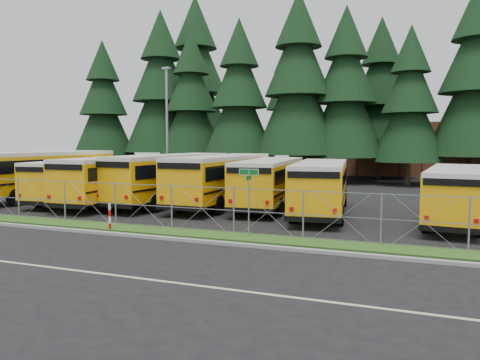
% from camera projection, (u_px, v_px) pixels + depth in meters
% --- Properties ---
extents(ground, '(120.00, 120.00, 0.00)m').
position_uv_depth(ground, '(202.00, 227.00, 21.52)').
color(ground, black).
rests_on(ground, ground).
extents(curb, '(50.00, 0.25, 0.12)m').
position_uv_depth(curb, '(168.00, 238.00, 18.64)').
color(curb, gray).
rests_on(curb, ground).
extents(grass_verge, '(50.00, 1.40, 0.06)m').
position_uv_depth(grass_verge, '(184.00, 233.00, 19.94)').
color(grass_verge, '#274D16').
rests_on(grass_verge, ground).
extents(road_lane_line, '(50.00, 0.12, 0.01)m').
position_uv_depth(road_lane_line, '(86.00, 272.00, 14.09)').
color(road_lane_line, beige).
rests_on(road_lane_line, ground).
extents(chainlink_fence, '(44.00, 0.10, 2.00)m').
position_uv_depth(chainlink_fence, '(192.00, 208.00, 20.51)').
color(chainlink_fence, '#92949A').
rests_on(chainlink_fence, ground).
extents(brick_building, '(22.00, 10.00, 6.00)m').
position_uv_depth(brick_building, '(392.00, 149.00, 56.26)').
color(brick_building, brown).
rests_on(brick_building, ground).
extents(bus_0, '(4.33, 12.53, 3.22)m').
position_uv_depth(bus_0, '(49.00, 175.00, 31.84)').
color(bus_0, '#EFB707').
rests_on(bus_0, ground).
extents(bus_1, '(3.53, 10.56, 2.72)m').
position_uv_depth(bus_1, '(83.00, 181.00, 30.23)').
color(bus_1, '#EFB707').
rests_on(bus_1, ground).
extents(bus_2, '(3.17, 11.38, 2.95)m').
position_uv_depth(bus_2, '(120.00, 180.00, 29.14)').
color(bus_2, '#EFB707').
rests_on(bus_2, ground).
extents(bus_3, '(4.08, 12.04, 3.09)m').
position_uv_depth(bus_3, '(173.00, 179.00, 29.16)').
color(bus_3, '#EFB707').
rests_on(bus_3, ground).
extents(bus_4, '(3.02, 11.78, 3.07)m').
position_uv_depth(bus_4, '(223.00, 181.00, 28.34)').
color(bus_4, '#EFB707').
rests_on(bus_4, ground).
extents(bus_5, '(3.51, 11.07, 2.85)m').
position_uv_depth(bus_5, '(271.00, 184.00, 27.59)').
color(bus_5, '#EFB707').
rests_on(bus_5, ground).
extents(bus_6, '(3.92, 11.04, 2.83)m').
position_uv_depth(bus_6, '(321.00, 188.00, 24.98)').
color(bus_6, '#EFB707').
rests_on(bus_6, ground).
extents(bus_east, '(3.35, 10.40, 2.68)m').
position_uv_depth(bus_east, '(456.00, 196.00, 22.20)').
color(bus_east, '#EFB707').
rests_on(bus_east, ground).
extents(street_sign, '(0.84, 0.55, 2.81)m').
position_uv_depth(street_sign, '(249.00, 188.00, 19.02)').
color(street_sign, '#92949A').
rests_on(street_sign, ground).
extents(striped_bollard, '(0.11, 0.11, 1.20)m').
position_uv_depth(striped_bollard, '(110.00, 217.00, 20.67)').
color(striped_bollard, '#B20C0C').
rests_on(striped_bollard, ground).
extents(light_standard, '(0.70, 0.35, 10.14)m').
position_uv_depth(light_standard, '(167.00, 123.00, 39.74)').
color(light_standard, '#92949A').
rests_on(light_standard, ground).
extents(conifer_0, '(6.89, 6.89, 15.23)m').
position_uv_depth(conifer_0, '(104.00, 108.00, 52.87)').
color(conifer_0, black).
rests_on(conifer_0, ground).
extents(conifer_1, '(8.33, 8.33, 18.43)m').
position_uv_depth(conifer_1, '(161.00, 94.00, 52.25)').
color(conifer_1, black).
rests_on(conifer_1, ground).
extents(conifer_2, '(7.04, 7.04, 15.58)m').
position_uv_depth(conifer_2, '(191.00, 105.00, 49.58)').
color(conifer_2, black).
rests_on(conifer_2, ground).
extents(conifer_3, '(7.19, 7.19, 15.90)m').
position_uv_depth(conifer_3, '(239.00, 100.00, 45.94)').
color(conifer_3, black).
rests_on(conifer_3, ground).
extents(conifer_4, '(8.17, 8.17, 18.07)m').
position_uv_depth(conifer_4, '(298.00, 87.00, 44.18)').
color(conifer_4, black).
rests_on(conifer_4, ground).
extents(conifer_5, '(7.46, 7.46, 16.50)m').
position_uv_depth(conifer_5, '(345.00, 95.00, 43.70)').
color(conifer_5, black).
rests_on(conifer_5, ground).
extents(conifer_6, '(6.38, 6.38, 14.11)m').
position_uv_depth(conifer_6, '(410.00, 106.00, 41.33)').
color(conifer_6, black).
rests_on(conifer_6, ground).
extents(conifer_7, '(8.07, 8.07, 17.84)m').
position_uv_depth(conifer_7, '(477.00, 83.00, 40.12)').
color(conifer_7, black).
rests_on(conifer_7, ground).
extents(conifer_10, '(9.56, 9.56, 21.15)m').
position_uv_depth(conifer_10, '(196.00, 85.00, 55.98)').
color(conifer_10, black).
rests_on(conifer_10, ground).
extents(conifer_11, '(7.49, 7.49, 16.56)m').
position_uv_depth(conifer_11, '(291.00, 103.00, 53.64)').
color(conifer_11, black).
rests_on(conifer_11, ground).
extents(conifer_12, '(7.60, 7.60, 16.80)m').
position_uv_depth(conifer_12, '(380.00, 98.00, 48.87)').
color(conifer_12, black).
rests_on(conifer_12, ground).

